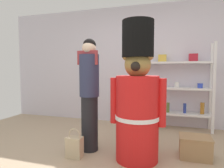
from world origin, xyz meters
The scene contains 6 objects.
back_wall centered at (0.00, 2.20, 1.30)m, with size 6.40×0.12×2.60m, color silver.
merchandise_shelf centered at (0.81, 1.98, 0.87)m, with size 1.35×0.35×1.72m.
teddy_bear_guard centered at (0.28, 0.38, 0.79)m, with size 0.74×0.58×1.82m.
person_shopper centered at (-0.44, 0.48, 0.88)m, with size 0.30×0.29×1.65m.
shopping_bag centered at (-0.54, 0.18, 0.15)m, with size 0.22×0.13×0.41m.
display_crate centered at (1.03, 0.66, 0.15)m, with size 0.41×0.33×0.30m.
Camera 1 is at (0.70, -2.12, 1.19)m, focal length 31.05 mm.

